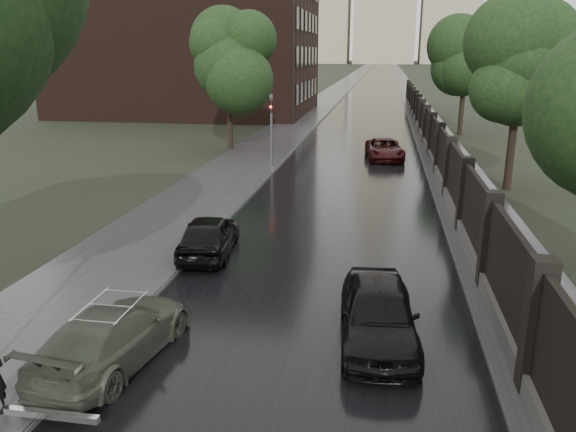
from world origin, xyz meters
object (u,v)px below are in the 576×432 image
Objects in this scene: car_right_near at (378,313)px; hatchback_left at (209,235)px; traffic_light at (271,124)px; volga_sedan at (113,335)px; tree_left_far at (228,67)px; tree_right_c at (465,69)px; car_right_far at (385,149)px; tree_right_b at (519,81)px.

hatchback_left is at bearing 134.03° from car_right_near.
car_right_near is (6.04, -18.52, -1.70)m from traffic_light.
tree_left_far is at bearing -72.44° from volga_sedan.
tree_right_c is 1.72× the size of car_right_near.
tree_left_far reaches higher than car_right_far.
hatchback_left is (0.00, 6.52, 0.03)m from volga_sedan.
tree_right_c is at bearing -117.11° from hatchback_left.
tree_right_c is 31.13m from hatchback_left.
car_right_near is at bearing -67.50° from tree_left_far.
traffic_light is at bearing -128.18° from tree_right_c.
volga_sedan is at bearing -166.06° from car_right_near.
tree_right_b is at bearing -90.00° from tree_right_c.
hatchback_left is at bearing -135.87° from tree_right_b.
tree_left_far is at bearing 108.20° from car_right_near.
traffic_light is 19.55m from car_right_near.
car_right_near is at bearing -96.73° from car_right_far.
tree_right_b is 1.72× the size of car_right_near.
traffic_light is at bearing -155.62° from car_right_far.
car_right_near reaches higher than car_right_far.
tree_left_far is at bearing 165.64° from car_right_far.
tree_right_c is 1.59× the size of car_right_far.
car_right_near is at bearing -154.06° from volga_sedan.
volga_sedan is 0.96× the size of car_right_far.
tree_right_b reaches higher than car_right_far.
hatchback_left reaches higher than volga_sedan.
traffic_light is at bearing -80.33° from volga_sedan.
tree_right_c is at bearing -99.77° from volga_sedan.
volga_sedan is 5.63m from car_right_near.
traffic_light is at bearing -93.10° from hatchback_left.
tree_right_c is 1.66× the size of volga_sedan.
tree_left_far is 19.82m from hatchback_left.
tree_left_far is 1.68× the size of car_right_far.
tree_right_b is at bearing -14.24° from traffic_light.
car_right_far is at bearing 85.53° from car_right_near.
car_right_far is (-5.69, -11.34, -4.34)m from tree_right_c.
tree_right_b is at bearing -115.02° from volga_sedan.
car_right_near is (-5.76, -33.52, -4.25)m from tree_right_c.
hatchback_left is at bearing -113.81° from car_right_far.
tree_right_c is at bearing 32.83° from tree_left_far.
tree_left_far is at bearing -147.17° from tree_right_c.
tree_right_c reaches higher than volga_sedan.
tree_left_far is 1.75× the size of volga_sedan.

